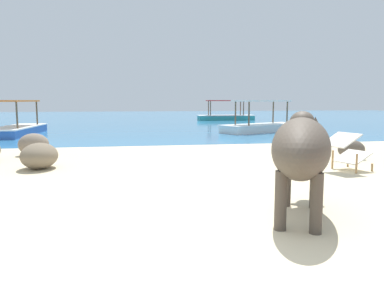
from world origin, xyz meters
The scene contains 10 objects.
sand_beach centered at (0.00, 0.00, 0.02)m, with size 18.00×14.00×0.04m, color beige.
water_surface centered at (0.00, 22.00, 0.00)m, with size 60.00×36.00×0.03m, color teal.
cow centered at (1.08, 0.43, 0.79)m, with size 1.28×1.98×1.14m.
deck_chair_near centered at (3.09, 2.78, 0.42)m, with size 0.89×0.75×0.68m.
shore_rock_large centered at (3.97, 4.01, 0.24)m, with size 0.56×0.40×0.41m, color brown.
shore_rock_medium centered at (-2.94, 5.68, 0.29)m, with size 0.67×0.50×0.51m, color gray.
shore_rock_small centered at (-2.40, 3.88, 0.28)m, with size 0.82×0.65×0.48m, color #756651.
boat_teal centered at (5.37, 20.25, 0.29)m, with size 3.71×1.30×1.29m.
boat_blue centered at (-4.89, 11.35, 0.29)m, with size 1.39×3.74×1.29m.
boat_white centered at (4.53, 11.18, 0.29)m, with size 3.81×2.63×1.29m.
Camera 1 is at (-0.71, -3.25, 1.30)m, focal length 34.65 mm.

